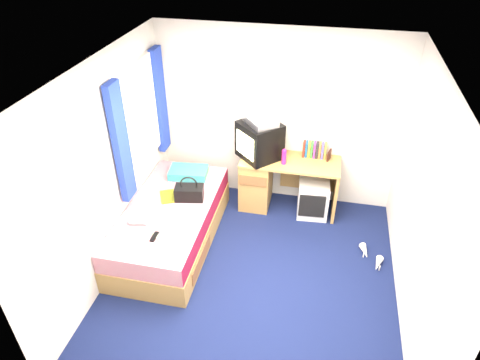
% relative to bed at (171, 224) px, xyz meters
% --- Properties ---
extents(ground, '(3.40, 3.40, 0.00)m').
position_rel_bed_xyz_m(ground, '(1.10, -0.41, -0.27)').
color(ground, '#0C1438').
rests_on(ground, ground).
extents(room_shell, '(3.40, 3.40, 3.40)m').
position_rel_bed_xyz_m(room_shell, '(1.10, -0.41, 1.18)').
color(room_shell, white).
rests_on(room_shell, ground).
extents(bed, '(1.01, 2.00, 0.54)m').
position_rel_bed_xyz_m(bed, '(0.00, 0.00, 0.00)').
color(bed, '#AD8648').
rests_on(bed, ground).
extents(pillow, '(0.52, 0.37, 0.11)m').
position_rel_bed_xyz_m(pillow, '(0.03, 0.68, 0.33)').
color(pillow, '#1A58AD').
rests_on(pillow, bed).
extents(desk, '(1.30, 0.55, 0.75)m').
position_rel_bed_xyz_m(desk, '(1.06, 1.02, 0.14)').
color(desk, '#AD8648').
rests_on(desk, ground).
extents(storage_cube, '(0.43, 0.43, 0.50)m').
position_rel_bed_xyz_m(storage_cube, '(1.68, 0.93, -0.02)').
color(storage_cube, silver).
rests_on(storage_cube, ground).
extents(crt_tv, '(0.67, 0.67, 0.49)m').
position_rel_bed_xyz_m(crt_tv, '(0.91, 1.02, 0.73)').
color(crt_tv, black).
rests_on(crt_tv, desk).
extents(vcr, '(0.52, 0.53, 0.08)m').
position_rel_bed_xyz_m(vcr, '(0.91, 1.03, 1.01)').
color(vcr, silver).
rests_on(vcr, crt_tv).
extents(book_row, '(0.31, 0.13, 0.20)m').
position_rel_bed_xyz_m(book_row, '(1.63, 1.19, 0.58)').
color(book_row, maroon).
rests_on(book_row, desk).
extents(picture_frame, '(0.05, 0.12, 0.14)m').
position_rel_bed_xyz_m(picture_frame, '(1.82, 1.14, 0.55)').
color(picture_frame, black).
rests_on(picture_frame, desk).
extents(pink_water_bottle, '(0.07, 0.07, 0.19)m').
position_rel_bed_xyz_m(pink_water_bottle, '(1.25, 0.92, 0.58)').
color(pink_water_bottle, '#D11D70').
rests_on(pink_water_bottle, desk).
extents(aerosol_can, '(0.05, 0.05, 0.17)m').
position_rel_bed_xyz_m(aerosol_can, '(1.17, 1.04, 0.57)').
color(aerosol_can, silver).
rests_on(aerosol_can, desk).
extents(handbag, '(0.37, 0.25, 0.32)m').
position_rel_bed_xyz_m(handbag, '(0.20, 0.20, 0.37)').
color(handbag, black).
rests_on(handbag, bed).
extents(towel, '(0.32, 0.27, 0.10)m').
position_rel_bed_xyz_m(towel, '(0.28, -0.22, 0.32)').
color(towel, silver).
rests_on(towel, bed).
extents(magazine, '(0.31, 0.34, 0.01)m').
position_rel_bed_xyz_m(magazine, '(-0.06, 0.18, 0.28)').
color(magazine, '#CADA18').
rests_on(magazine, bed).
extents(water_bottle, '(0.21, 0.11, 0.07)m').
position_rel_bed_xyz_m(water_bottle, '(-0.22, -0.39, 0.31)').
color(water_bottle, silver).
rests_on(water_bottle, bed).
extents(colour_swatch_fan, '(0.21, 0.19, 0.01)m').
position_rel_bed_xyz_m(colour_swatch_fan, '(0.09, -0.57, 0.28)').
color(colour_swatch_fan, gold).
rests_on(colour_swatch_fan, bed).
extents(remote_control, '(0.06, 0.16, 0.02)m').
position_rel_bed_xyz_m(remote_control, '(0.04, -0.56, 0.28)').
color(remote_control, black).
rests_on(remote_control, bed).
extents(window_assembly, '(0.11, 1.42, 1.40)m').
position_rel_bed_xyz_m(window_assembly, '(-0.45, 0.49, 1.15)').
color(window_assembly, silver).
rests_on(window_assembly, room_shell).
extents(white_heels, '(0.29, 0.42, 0.09)m').
position_rel_bed_xyz_m(white_heels, '(2.45, 0.16, -0.23)').
color(white_heels, silver).
rests_on(white_heels, ground).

